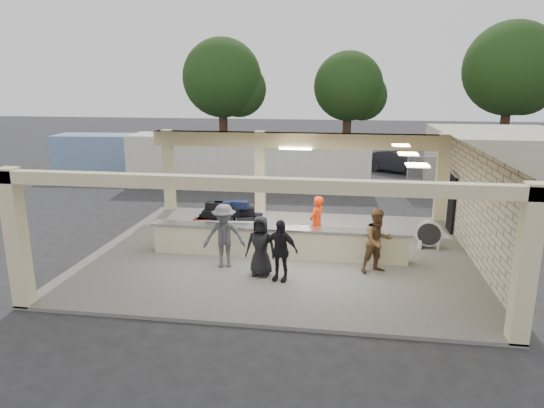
% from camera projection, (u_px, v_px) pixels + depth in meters
% --- Properties ---
extents(ground, '(120.00, 120.00, 0.00)m').
position_uv_depth(ground, '(280.00, 254.00, 15.92)').
color(ground, '#242426').
rests_on(ground, ground).
extents(pavilion, '(12.01, 10.00, 3.55)m').
position_uv_depth(pavilion, '(289.00, 210.00, 16.20)').
color(pavilion, '#605E59').
rests_on(pavilion, ground).
extents(baggage_counter, '(8.20, 0.58, 0.98)m').
position_uv_depth(baggage_counter, '(278.00, 242.00, 15.30)').
color(baggage_counter, beige).
rests_on(baggage_counter, pavilion).
extents(luggage_cart, '(2.57, 1.76, 1.41)m').
position_uv_depth(luggage_cart, '(228.00, 219.00, 16.80)').
color(luggage_cart, silver).
rests_on(luggage_cart, pavilion).
extents(drum_fan, '(0.88, 0.47, 0.93)m').
position_uv_depth(drum_fan, '(429.00, 234.00, 16.11)').
color(drum_fan, silver).
rests_on(drum_fan, pavilion).
extents(baggage_handler, '(0.63, 0.76, 1.83)m').
position_uv_depth(baggage_handler, '(317.00, 223.00, 15.79)').
color(baggage_handler, '#F8340D').
rests_on(baggage_handler, pavilion).
extents(passenger_a, '(1.01, 0.80, 1.90)m').
position_uv_depth(passenger_a, '(378.00, 241.00, 13.93)').
color(passenger_a, brown).
rests_on(passenger_a, pavilion).
extents(passenger_b, '(1.08, 0.59, 1.75)m').
position_uv_depth(passenger_b, '(280.00, 250.00, 13.38)').
color(passenger_b, black).
rests_on(passenger_b, pavilion).
extents(passenger_c, '(1.31, 0.69, 1.93)m').
position_uv_depth(passenger_c, '(224.00, 236.00, 14.36)').
color(passenger_c, '#444549').
rests_on(passenger_c, pavilion).
extents(passenger_d, '(0.88, 0.42, 1.75)m').
position_uv_depth(passenger_d, '(261.00, 246.00, 13.74)').
color(passenger_d, black).
rests_on(passenger_d, pavilion).
extents(car_white_a, '(4.93, 3.03, 1.31)m').
position_uv_depth(car_white_a, '(492.00, 175.00, 25.89)').
color(car_white_a, white).
rests_on(car_white_a, ground).
extents(car_dark, '(4.31, 3.37, 1.38)m').
position_uv_depth(car_dark, '(398.00, 162.00, 30.16)').
color(car_dark, black).
rests_on(car_dark, ground).
extents(container_white, '(12.90, 3.20, 2.77)m').
position_uv_depth(container_white, '(249.00, 161.00, 26.08)').
color(container_white, white).
rests_on(container_white, ground).
extents(container_blue, '(9.69, 3.07, 2.48)m').
position_uv_depth(container_blue, '(136.00, 156.00, 28.90)').
color(container_blue, '#7791BE').
rests_on(container_blue, ground).
extents(fence, '(12.06, 0.06, 2.03)m').
position_uv_depth(fence, '(539.00, 180.00, 22.67)').
color(fence, gray).
rests_on(fence, ground).
extents(tree_left, '(6.60, 6.30, 9.00)m').
position_uv_depth(tree_left, '(227.00, 81.00, 38.85)').
color(tree_left, '#382619').
rests_on(tree_left, ground).
extents(tree_mid, '(6.00, 5.60, 8.00)m').
position_uv_depth(tree_mid, '(352.00, 89.00, 39.44)').
color(tree_mid, '#382619').
rests_on(tree_mid, ground).
extents(tree_right, '(7.20, 7.00, 10.00)m').
position_uv_depth(tree_right, '(514.00, 72.00, 36.41)').
color(tree_right, '#382619').
rests_on(tree_right, ground).
extents(adjacent_building, '(6.00, 8.00, 3.20)m').
position_uv_depth(adjacent_building, '(500.00, 164.00, 23.71)').
color(adjacent_building, beige).
rests_on(adjacent_building, ground).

